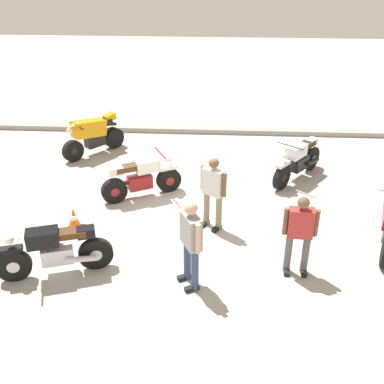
{
  "coord_description": "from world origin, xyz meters",
  "views": [
    {
      "loc": [
        0.68,
        -9.11,
        5.5
      ],
      "look_at": [
        0.19,
        -0.62,
        0.75
      ],
      "focal_mm": 43.49,
      "sensor_mm": 36.0,
      "label": 1
    }
  ],
  "objects_px": {
    "motorcycle_orange_sportbike": "(93,134)",
    "motorcycle_cream_vintage": "(141,178)",
    "person_in_white_shirt": "(213,189)",
    "person_in_red_shirt": "(300,231)",
    "motorcycle_silver_cruiser": "(298,160)",
    "traffic_cone": "(74,219)",
    "person_in_gray_shirt": "(191,239)",
    "motorcycle_black_cruiser": "(54,250)"
  },
  "relations": [
    {
      "from": "person_in_gray_shirt",
      "to": "motorcycle_black_cruiser",
      "type": "bearing_deg",
      "value": -30.57
    },
    {
      "from": "motorcycle_black_cruiser",
      "to": "person_in_white_shirt",
      "type": "bearing_deg",
      "value": -165.42
    },
    {
      "from": "motorcycle_cream_vintage",
      "to": "person_in_red_shirt",
      "type": "height_order",
      "value": "person_in_red_shirt"
    },
    {
      "from": "motorcycle_black_cruiser",
      "to": "person_in_gray_shirt",
      "type": "relative_size",
      "value": 1.2
    },
    {
      "from": "person_in_white_shirt",
      "to": "traffic_cone",
      "type": "height_order",
      "value": "person_in_white_shirt"
    },
    {
      "from": "motorcycle_cream_vintage",
      "to": "person_in_white_shirt",
      "type": "xyz_separation_m",
      "value": [
        1.69,
        -1.2,
        0.42
      ]
    },
    {
      "from": "motorcycle_cream_vintage",
      "to": "person_in_gray_shirt",
      "type": "relative_size",
      "value": 1.07
    },
    {
      "from": "motorcycle_cream_vintage",
      "to": "traffic_cone",
      "type": "xyz_separation_m",
      "value": [
        -1.2,
        -1.49,
        -0.23
      ]
    },
    {
      "from": "person_in_gray_shirt",
      "to": "person_in_white_shirt",
      "type": "height_order",
      "value": "person_in_gray_shirt"
    },
    {
      "from": "motorcycle_orange_sportbike",
      "to": "person_in_red_shirt",
      "type": "distance_m",
      "value": 7.04
    },
    {
      "from": "motorcycle_orange_sportbike",
      "to": "person_in_red_shirt",
      "type": "relative_size",
      "value": 0.99
    },
    {
      "from": "motorcycle_cream_vintage",
      "to": "traffic_cone",
      "type": "bearing_deg",
      "value": -155.91
    },
    {
      "from": "motorcycle_silver_cruiser",
      "to": "motorcycle_black_cruiser",
      "type": "height_order",
      "value": "same"
    },
    {
      "from": "person_in_white_shirt",
      "to": "person_in_gray_shirt",
      "type": "bearing_deg",
      "value": 24.03
    },
    {
      "from": "motorcycle_cream_vintage",
      "to": "motorcycle_silver_cruiser",
      "type": "bearing_deg",
      "value": -10.39
    },
    {
      "from": "motorcycle_cream_vintage",
      "to": "person_in_gray_shirt",
      "type": "bearing_deg",
      "value": -93.56
    },
    {
      "from": "motorcycle_black_cruiser",
      "to": "motorcycle_orange_sportbike",
      "type": "bearing_deg",
      "value": -100.69
    },
    {
      "from": "person_in_white_shirt",
      "to": "motorcycle_orange_sportbike",
      "type": "bearing_deg",
      "value": -101.72
    },
    {
      "from": "traffic_cone",
      "to": "motorcycle_silver_cruiser",
      "type": "bearing_deg",
      "value": 27.85
    },
    {
      "from": "traffic_cone",
      "to": "person_in_gray_shirt",
      "type": "bearing_deg",
      "value": -32.03
    },
    {
      "from": "motorcycle_silver_cruiser",
      "to": "traffic_cone",
      "type": "relative_size",
      "value": 3.23
    },
    {
      "from": "motorcycle_silver_cruiser",
      "to": "motorcycle_black_cruiser",
      "type": "xyz_separation_m",
      "value": [
        -4.92,
        -4.09,
        0.0
      ]
    },
    {
      "from": "motorcycle_silver_cruiser",
      "to": "person_in_red_shirt",
      "type": "distance_m",
      "value": 3.83
    },
    {
      "from": "motorcycle_silver_cruiser",
      "to": "person_in_gray_shirt",
      "type": "distance_m",
      "value": 4.92
    },
    {
      "from": "motorcycle_silver_cruiser",
      "to": "traffic_cone",
      "type": "xyz_separation_m",
      "value": [
        -5.0,
        -2.64,
        -0.26
      ]
    },
    {
      "from": "traffic_cone",
      "to": "motorcycle_black_cruiser",
      "type": "bearing_deg",
      "value": -86.67
    },
    {
      "from": "motorcycle_cream_vintage",
      "to": "person_in_gray_shirt",
      "type": "xyz_separation_m",
      "value": [
        1.35,
        -3.09,
        0.48
      ]
    },
    {
      "from": "motorcycle_black_cruiser",
      "to": "traffic_cone",
      "type": "xyz_separation_m",
      "value": [
        -0.08,
        1.45,
        -0.26
      ]
    },
    {
      "from": "motorcycle_black_cruiser",
      "to": "person_in_red_shirt",
      "type": "distance_m",
      "value": 4.39
    },
    {
      "from": "motorcycle_orange_sportbike",
      "to": "motorcycle_black_cruiser",
      "type": "bearing_deg",
      "value": 49.06
    },
    {
      "from": "motorcycle_orange_sportbike",
      "to": "person_in_white_shirt",
      "type": "bearing_deg",
      "value": 86.41
    },
    {
      "from": "motorcycle_silver_cruiser",
      "to": "person_in_red_shirt",
      "type": "relative_size",
      "value": 1.08
    },
    {
      "from": "person_in_white_shirt",
      "to": "traffic_cone",
      "type": "distance_m",
      "value": 2.98
    },
    {
      "from": "person_in_red_shirt",
      "to": "person_in_gray_shirt",
      "type": "height_order",
      "value": "person_in_gray_shirt"
    },
    {
      "from": "motorcycle_orange_sportbike",
      "to": "motorcycle_cream_vintage",
      "type": "bearing_deg",
      "value": 78.75
    },
    {
      "from": "person_in_gray_shirt",
      "to": "person_in_white_shirt",
      "type": "bearing_deg",
      "value": -127.54
    },
    {
      "from": "motorcycle_orange_sportbike",
      "to": "traffic_cone",
      "type": "height_order",
      "value": "motorcycle_orange_sportbike"
    },
    {
      "from": "traffic_cone",
      "to": "motorcycle_orange_sportbike",
      "type": "bearing_deg",
      "value": 97.8
    },
    {
      "from": "motorcycle_orange_sportbike",
      "to": "person_in_white_shirt",
      "type": "relative_size",
      "value": 0.97
    },
    {
      "from": "person_in_white_shirt",
      "to": "person_in_red_shirt",
      "type": "bearing_deg",
      "value": 82.0
    },
    {
      "from": "motorcycle_silver_cruiser",
      "to": "motorcycle_cream_vintage",
      "type": "xyz_separation_m",
      "value": [
        -3.81,
        -1.15,
        -0.03
      ]
    },
    {
      "from": "motorcycle_silver_cruiser",
      "to": "traffic_cone",
      "type": "distance_m",
      "value": 5.66
    }
  ]
}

